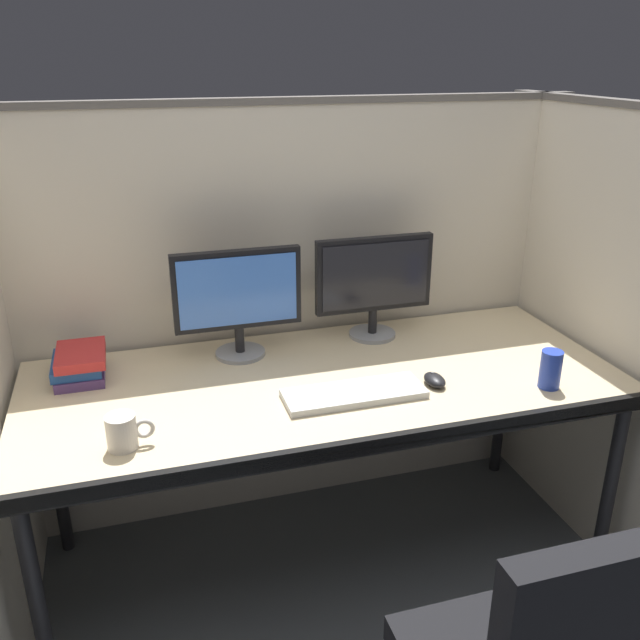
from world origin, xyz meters
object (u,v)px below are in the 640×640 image
(book_stack, at_px, (79,364))
(keyboard_main, at_px, (354,394))
(soda_can, at_px, (551,369))
(monitor_left, at_px, (238,296))
(monitor_right, at_px, (374,280))
(coffee_mug, at_px, (123,432))
(computer_mouse, at_px, (435,380))
(desk, at_px, (326,393))

(book_stack, bearing_deg, keyboard_main, -25.22)
(keyboard_main, xyz_separation_m, soda_can, (0.60, -0.11, 0.05))
(monitor_left, distance_m, book_stack, 0.55)
(monitor_right, bearing_deg, keyboard_main, -117.32)
(monitor_right, relative_size, soda_can, 3.52)
(monitor_left, xyz_separation_m, coffee_mug, (-0.40, -0.49, -0.17))
(monitor_right, relative_size, computer_mouse, 4.48)
(monitor_left, bearing_deg, book_stack, -177.54)
(desk, distance_m, soda_can, 0.71)
(computer_mouse, height_order, book_stack, book_stack)
(soda_can, bearing_deg, monitor_right, 125.45)
(monitor_left, distance_m, coffee_mug, 0.65)
(desk, bearing_deg, soda_can, -21.00)
(monitor_right, xyz_separation_m, soda_can, (0.38, -0.54, -0.15))
(book_stack, xyz_separation_m, coffee_mug, (0.12, -0.47, -0.00))
(monitor_right, bearing_deg, soda_can, -54.55)
(keyboard_main, bearing_deg, coffee_mug, -172.27)
(soda_can, bearing_deg, keyboard_main, 169.55)
(desk, height_order, keyboard_main, keyboard_main)
(monitor_left, relative_size, monitor_right, 1.00)
(book_stack, bearing_deg, soda_can, -19.17)
(monitor_right, distance_m, keyboard_main, 0.52)
(desk, bearing_deg, computer_mouse, -23.15)
(monitor_right, bearing_deg, coffee_mug, -149.93)
(monitor_left, bearing_deg, monitor_right, 3.29)
(desk, xyz_separation_m, computer_mouse, (0.32, -0.14, 0.07))
(monitor_left, height_order, monitor_right, same)
(monitor_left, height_order, keyboard_main, monitor_left)
(computer_mouse, distance_m, soda_can, 0.36)
(keyboard_main, bearing_deg, monitor_right, 62.68)
(desk, distance_m, keyboard_main, 0.16)
(monitor_right, height_order, book_stack, monitor_right)
(book_stack, distance_m, coffee_mug, 0.48)
(keyboard_main, relative_size, soda_can, 3.52)
(keyboard_main, bearing_deg, desk, 108.98)
(keyboard_main, relative_size, book_stack, 1.92)
(coffee_mug, xyz_separation_m, soda_can, (1.28, -0.02, 0.01))
(keyboard_main, height_order, book_stack, book_stack)
(monitor_right, relative_size, keyboard_main, 1.00)
(monitor_left, relative_size, coffee_mug, 3.41)
(computer_mouse, bearing_deg, coffee_mug, -174.25)
(keyboard_main, xyz_separation_m, book_stack, (-0.80, 0.38, 0.04))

